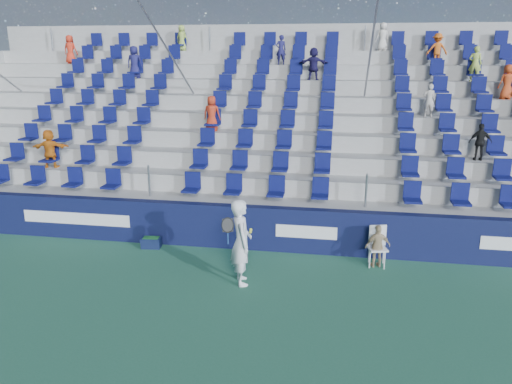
# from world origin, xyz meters

# --- Properties ---
(ground) EXTENTS (70.00, 70.00, 0.00)m
(ground) POSITION_xyz_m (0.00, 0.00, 0.00)
(ground) COLOR #2D694D
(ground) RESTS_ON ground
(sponsor_wall) EXTENTS (24.00, 0.32, 1.20)m
(sponsor_wall) POSITION_xyz_m (0.00, 3.15, 0.60)
(sponsor_wall) COLOR #10153D
(sponsor_wall) RESTS_ON ground
(grandstand) EXTENTS (24.00, 8.17, 6.63)m
(grandstand) POSITION_xyz_m (-0.00, 8.24, 2.13)
(grandstand) COLOR #AAAAA4
(grandstand) RESTS_ON ground
(tennis_player) EXTENTS (0.75, 0.85, 2.00)m
(tennis_player) POSITION_xyz_m (0.16, 1.05, 1.00)
(tennis_player) COLOR white
(tennis_player) RESTS_ON ground
(line_judge_chair) EXTENTS (0.54, 0.55, 1.00)m
(line_judge_chair) POSITION_xyz_m (3.30, 2.65, 0.57)
(line_judge_chair) COLOR white
(line_judge_chair) RESTS_ON ground
(line_judge) EXTENTS (0.69, 0.44, 1.09)m
(line_judge) POSITION_xyz_m (3.30, 2.50, 0.54)
(line_judge) COLOR tan
(line_judge) RESTS_ON ground
(ball_bin) EXTENTS (0.54, 0.39, 0.29)m
(ball_bin) POSITION_xyz_m (-2.70, 2.75, 0.16)
(ball_bin) COLOR #10193A
(ball_bin) RESTS_ON ground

